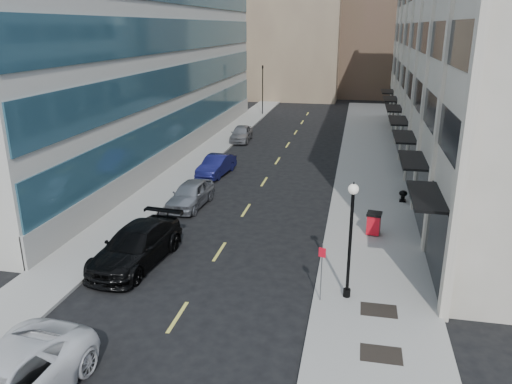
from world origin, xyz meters
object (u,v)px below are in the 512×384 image
at_px(trash_bin, 374,223).
at_px(urn_planter, 403,195).
at_px(traffic_signal, 263,69).
at_px(lamppost, 351,231).
at_px(car_silver_sedan, 190,194).
at_px(car_grey_sedan, 241,133).
at_px(sign_post, 322,265).
at_px(car_blue_sedan, 216,165).
at_px(car_black_pickup, 136,246).

xyz_separation_m(trash_bin, urn_planter, (1.92, 5.70, -0.22)).
bearing_deg(traffic_signal, lamppost, -74.74).
height_order(car_silver_sedan, urn_planter, car_silver_sedan).
xyz_separation_m(traffic_signal, lamppost, (11.84, -43.38, -2.67)).
bearing_deg(trash_bin, traffic_signal, 118.37).
xyz_separation_m(car_grey_sedan, lamppost, (11.00, -28.07, 2.28)).
height_order(car_silver_sedan, lamppost, lamppost).
relative_size(sign_post, urn_planter, 3.43).
distance_m(car_silver_sedan, sign_post, 13.29).
relative_size(lamppost, sign_post, 1.99).
relative_size(traffic_signal, sign_post, 2.82).
bearing_deg(traffic_signal, trash_bin, -70.42).
bearing_deg(car_blue_sedan, car_black_pickup, -81.16).
bearing_deg(car_blue_sedan, car_silver_sedan, -79.87).
bearing_deg(urn_planter, lamppost, -103.87).
bearing_deg(car_silver_sedan, sign_post, -44.87).
bearing_deg(traffic_signal, car_blue_sedan, -86.49).
bearing_deg(car_blue_sedan, urn_planter, -8.86).
height_order(traffic_signal, car_black_pickup, traffic_signal).
distance_m(car_black_pickup, sign_post, 9.01).
distance_m(car_black_pickup, urn_planter, 17.03).
distance_m(traffic_signal, car_silver_sedan, 34.41).
relative_size(car_silver_sedan, sign_post, 1.87).
distance_m(lamppost, sign_post, 1.75).
xyz_separation_m(traffic_signal, sign_post, (10.80, -43.90, -3.98)).
height_order(car_blue_sedan, trash_bin, car_blue_sedan).
height_order(car_silver_sedan, car_blue_sedan, car_silver_sedan).
relative_size(car_black_pickup, urn_planter, 8.46).
xyz_separation_m(lamppost, sign_post, (-1.04, -0.52, -1.31)).
distance_m(car_silver_sedan, urn_planter, 13.31).
relative_size(car_blue_sedan, lamppost, 0.91).
bearing_deg(car_black_pickup, lamppost, -2.29).
distance_m(traffic_signal, sign_post, 45.39).
xyz_separation_m(car_black_pickup, trash_bin, (10.97, 5.43, -0.08)).
relative_size(trash_bin, urn_planter, 1.69).
bearing_deg(sign_post, lamppost, 44.69).
distance_m(car_black_pickup, car_grey_sedan, 26.71).
distance_m(car_blue_sedan, sign_post, 19.24).
bearing_deg(traffic_signal, car_silver_sedan, -86.65).
relative_size(car_blue_sedan, trash_bin, 3.69).
xyz_separation_m(trash_bin, sign_post, (-2.21, -7.33, 0.93)).
bearing_deg(traffic_signal, urn_planter, -64.19).
height_order(car_blue_sedan, lamppost, lamppost).
height_order(car_silver_sedan, trash_bin, car_silver_sedan).
relative_size(car_blue_sedan, sign_post, 1.81).
height_order(trash_bin, urn_planter, trash_bin).
bearing_deg(car_black_pickup, traffic_signal, 98.51).
relative_size(car_black_pickup, car_blue_sedan, 1.36).
xyz_separation_m(trash_bin, lamppost, (-1.17, -6.81, 2.24)).
bearing_deg(car_grey_sedan, car_black_pickup, -90.48).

